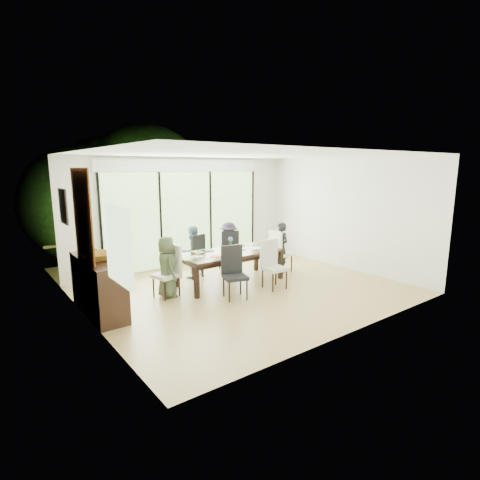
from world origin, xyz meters
TOP-DOWN VIEW (x-y plane):
  - floor at (0.00, 0.00)m, footprint 6.00×5.00m
  - ceiling at (0.00, 0.00)m, footprint 6.00×5.00m
  - wall_back at (0.00, 2.51)m, footprint 6.00×0.02m
  - wall_front at (0.00, -2.51)m, footprint 6.00×0.02m
  - wall_left at (-3.01, 0.00)m, footprint 0.02×5.00m
  - wall_right at (3.01, 0.00)m, footprint 0.02×5.00m
  - glass_doors at (0.00, 2.47)m, footprint 4.20×0.02m
  - blinds_header at (0.00, 2.46)m, footprint 4.40×0.06m
  - mullion_a at (-2.10, 2.46)m, footprint 0.05×0.04m
  - mullion_b at (-0.70, 2.46)m, footprint 0.05×0.04m
  - mullion_c at (0.70, 2.46)m, footprint 0.05×0.04m
  - mullion_d at (2.10, 2.46)m, footprint 0.05×0.04m
  - side_window at (-2.97, -1.20)m, footprint 0.02×0.90m
  - deck at (0.00, 3.40)m, footprint 6.00×1.80m
  - rail_top at (0.00, 4.20)m, footprint 6.00×0.08m
  - foliage_left at (-1.80, 5.20)m, footprint 3.20×3.20m
  - foliage_mid at (0.40, 5.80)m, footprint 4.00×4.00m
  - foliage_right at (2.20, 5.00)m, footprint 2.80×2.80m
  - foliage_far at (-0.60, 6.50)m, footprint 3.60×3.60m
  - table_top at (0.02, 0.63)m, footprint 2.19×1.00m
  - table_apron at (0.02, 0.63)m, footprint 2.01×0.82m
  - table_leg_fl at (-1.06, 0.20)m, footprint 0.08×0.08m
  - table_leg_fr at (1.10, 0.20)m, footprint 0.08×0.08m
  - table_leg_bl at (-1.06, 1.06)m, footprint 0.08×0.08m
  - table_leg_br at (1.10, 1.06)m, footprint 0.08×0.08m
  - chair_left_end at (-1.48, 0.63)m, footprint 0.50×0.50m
  - chair_right_end at (1.52, 0.63)m, footprint 0.42×0.42m
  - chair_far_left at (-0.43, 1.48)m, footprint 0.53×0.53m
  - chair_far_right at (0.57, 1.48)m, footprint 0.54×0.54m
  - chair_near_left at (-0.48, -0.24)m, footprint 0.52×0.52m
  - chair_near_right at (0.52, -0.24)m, footprint 0.45×0.45m
  - person_left_end at (-1.46, 0.63)m, footprint 0.42×0.59m
  - person_right_end at (1.50, 0.63)m, footprint 0.36×0.56m
  - person_far_left at (-0.43, 1.46)m, footprint 0.59×0.41m
  - person_far_right at (0.57, 1.46)m, footprint 0.62×0.47m
  - placemat_left at (-0.93, 0.63)m, footprint 0.40×0.29m
  - placemat_right at (0.97, 0.63)m, footprint 0.40×0.29m
  - placemat_far_l at (-0.43, 1.03)m, footprint 0.40×0.29m
  - placemat_far_r at (0.57, 1.03)m, footprint 0.40×0.29m
  - placemat_paper at (-0.53, 0.33)m, footprint 0.40×0.29m
  - tablet_far_l at (-0.33, 0.98)m, footprint 0.24×0.16m
  - tablet_far_r at (0.52, 0.98)m, footprint 0.22×0.16m
  - papers at (0.72, 0.58)m, footprint 0.27×0.20m
  - platter_base at (-0.53, 0.33)m, footprint 0.24×0.24m
  - platter_snacks at (-0.53, 0.33)m, footprint 0.18×0.18m
  - vase at (0.07, 0.68)m, footprint 0.07×0.07m
  - hyacinth_stems at (0.07, 0.68)m, footprint 0.04×0.04m
  - hyacinth_blooms at (0.07, 0.68)m, footprint 0.10×0.10m
  - laptop at (-0.83, 0.53)m, footprint 0.31×0.21m
  - cup_a at (-0.68, 0.78)m, footprint 0.15×0.15m
  - cup_b at (0.17, 0.53)m, footprint 0.12×0.12m
  - cup_c at (0.82, 0.73)m, footprint 0.15×0.15m
  - book at (0.27, 0.68)m, footprint 0.17×0.22m
  - sideboard at (-2.76, 0.58)m, footprint 0.47×1.69m
  - bowl at (-2.76, 0.48)m, footprint 0.50×0.50m
  - candlestick_base at (-2.76, 0.93)m, footprint 0.11×0.11m
  - candlestick_shaft at (-2.76, 0.93)m, footprint 0.03×0.03m
  - candlestick_pan at (-2.76, 0.93)m, footprint 0.11×0.11m
  - candle at (-2.76, 0.93)m, footprint 0.04×0.04m
  - tapestry at (-2.97, 0.40)m, footprint 0.02×1.00m
  - art_frame at (-2.97, 1.70)m, footprint 0.03×0.55m
  - art_canvas at (-2.95, 1.70)m, footprint 0.01×0.45m

SIDE VIEW (x-z plane):
  - deck at x=0.00m, z-range -0.10..0.00m
  - floor at x=0.00m, z-range -0.01..0.00m
  - table_leg_fl at x=-1.06m, z-range 0.00..0.63m
  - table_leg_fr at x=1.10m, z-range 0.00..0.63m
  - table_leg_bl at x=-1.06m, z-range 0.00..0.63m
  - table_leg_br at x=1.10m, z-range 0.00..0.63m
  - sideboard at x=-2.76m, z-range 0.00..0.95m
  - chair_left_end at x=-1.48m, z-range 0.00..1.00m
  - chair_right_end at x=1.52m, z-range 0.00..1.00m
  - chair_far_left at x=-0.43m, z-range 0.00..1.00m
  - chair_far_right at x=0.57m, z-range 0.00..1.00m
  - chair_near_left at x=-0.48m, z-range 0.00..1.00m
  - chair_near_right at x=0.52m, z-range 0.00..1.00m
  - rail_top at x=0.00m, z-range 0.52..0.58m
  - table_apron at x=0.02m, z-range 0.53..0.62m
  - person_left_end at x=-1.46m, z-range 0.00..1.18m
  - person_right_end at x=1.50m, z-range 0.00..1.18m
  - person_far_left at x=-0.43m, z-range 0.00..1.18m
  - person_far_right at x=0.57m, z-range 0.00..1.18m
  - table_top at x=0.02m, z-range 0.63..0.68m
  - papers at x=0.72m, z-range 0.68..0.69m
  - placemat_left at x=-0.93m, z-range 0.68..0.69m
  - placemat_right at x=0.97m, z-range 0.68..0.69m
  - placemat_far_l at x=-0.43m, z-range 0.68..0.69m
  - placemat_far_r at x=0.57m, z-range 0.68..0.69m
  - placemat_paper at x=-0.53m, z-range 0.68..0.69m
  - book at x=0.27m, z-range 0.68..0.70m
  - tablet_far_r at x=0.52m, z-range 0.69..0.70m
  - tablet_far_l at x=-0.33m, z-range 0.69..0.70m
  - laptop at x=-0.83m, z-range 0.68..0.71m
  - platter_base at x=-0.53m, z-range 0.69..0.71m
  - platter_snacks at x=-0.53m, z-range 0.71..0.72m
  - cup_b at x=0.17m, z-range 0.68..0.77m
  - cup_a at x=-0.68m, z-range 0.68..0.77m
  - cup_c at x=0.82m, z-range 0.68..0.77m
  - vase at x=0.07m, z-range 0.68..0.79m
  - hyacinth_stems at x=0.07m, z-range 0.78..0.92m
  - hyacinth_blooms at x=0.07m, z-range 0.89..0.99m
  - candlestick_base at x=-2.76m, z-range 0.95..0.99m
  - bowl at x=-2.76m, z-range 0.95..1.07m
  - glass_doors at x=0.00m, z-range 0.05..2.35m
  - mullion_a at x=-2.10m, z-range 0.05..2.35m
  - mullion_b at x=-0.70m, z-range 0.05..2.35m
  - mullion_c at x=0.70m, z-range 0.05..2.35m
  - mullion_d at x=2.10m, z-range 0.05..2.35m
  - foliage_right at x=2.20m, z-range -0.14..2.66m
  - wall_back at x=0.00m, z-range 0.00..2.70m
  - wall_front at x=0.00m, z-range 0.00..2.70m
  - wall_left at x=-3.01m, z-range 0.00..2.70m
  - wall_right at x=3.01m, z-range 0.00..2.70m
  - foliage_left at x=-1.80m, z-range -0.16..3.04m
  - side_window at x=-2.97m, z-range 1.00..2.00m
  - foliage_far at x=-0.60m, z-range -0.18..3.42m
  - candlestick_shaft at x=-2.76m, z-range 0.97..2.29m
  - tapestry at x=-2.97m, z-range 0.95..2.45m
  - art_frame at x=-2.97m, z-range 1.42..2.08m
  - art_canvas at x=-2.95m, z-range 1.48..2.02m
  - foliage_mid at x=0.40m, z-range -0.20..3.80m
  - candlestick_pan at x=-2.76m, z-range 2.27..2.30m
  - candle at x=-2.76m, z-range 2.30..2.40m
  - blinds_header at x=0.00m, z-range 2.36..2.64m
  - ceiling at x=0.00m, z-range 2.70..2.71m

